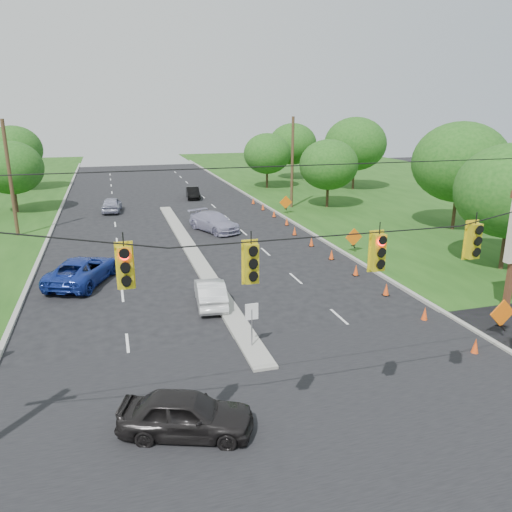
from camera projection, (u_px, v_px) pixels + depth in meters
name	position (u px, v px, depth m)	size (l,w,h in m)	color
ground	(305.00, 435.00, 15.45)	(160.00, 160.00, 0.00)	black
cross_street	(305.00, 435.00, 15.45)	(160.00, 14.00, 0.02)	black
curb_left	(50.00, 234.00, 40.31)	(0.25, 110.00, 0.16)	gray
curb_right	(286.00, 219.00, 45.78)	(0.25, 110.00, 0.16)	gray
median	(193.00, 254.00, 34.76)	(1.00, 34.00, 0.18)	gray
median_sign	(252.00, 317.00, 20.55)	(0.55, 0.06, 2.05)	gray
signal_span	(323.00, 296.00, 13.10)	(25.60, 0.32, 9.00)	#422D1C
utility_pole_far_left	(10.00, 179.00, 38.38)	(0.28, 0.28, 9.00)	#422D1C
utility_pole_far_right	(292.00, 163.00, 49.75)	(0.28, 0.28, 9.00)	#422D1C
cone_0	(475.00, 346.00, 20.46)	(0.32, 0.32, 0.70)	#ED4D17
cone_1	(425.00, 314.00, 23.68)	(0.32, 0.32, 0.70)	#ED4D17
cone_2	(386.00, 289.00, 26.90)	(0.32, 0.32, 0.70)	#ED4D17
cone_3	(356.00, 270.00, 30.12)	(0.32, 0.32, 0.70)	#ED4D17
cone_4	(332.00, 254.00, 33.34)	(0.32, 0.32, 0.70)	#ED4D17
cone_5	(311.00, 242.00, 36.56)	(0.32, 0.32, 0.70)	#ED4D17
cone_6	(295.00, 231.00, 39.78)	(0.32, 0.32, 0.70)	#ED4D17
cone_7	(287.00, 221.00, 43.16)	(0.32, 0.32, 0.70)	#ED4D17
cone_8	(274.00, 213.00, 46.38)	(0.32, 0.32, 0.70)	#ED4D17
cone_9	(263.00, 207.00, 49.60)	(0.32, 0.32, 0.70)	#ED4D17
cone_10	(253.00, 201.00, 52.82)	(0.32, 0.32, 0.70)	#ED4D17
work_sign_0	(502.00, 314.00, 21.74)	(1.27, 0.58, 1.37)	black
work_sign_1	(354.00, 238.00, 34.62)	(1.27, 0.58, 1.37)	black
work_sign_2	(286.00, 203.00, 47.50)	(1.27, 0.58, 1.37)	black
tree_5	(11.00, 168.00, 47.22)	(5.88, 5.88, 6.86)	black
tree_6	(14.00, 150.00, 60.30)	(6.72, 6.72, 7.84)	black
tree_7	(512.00, 191.00, 29.95)	(6.72, 6.72, 7.84)	black
tree_8	(460.00, 162.00, 40.06)	(7.56, 7.56, 8.82)	black
tree_9	(329.00, 165.00, 49.82)	(5.88, 5.88, 6.86)	black
tree_10	(355.00, 144.00, 60.84)	(7.56, 7.56, 8.82)	black
tree_11	(293.00, 144.00, 70.05)	(6.72, 6.72, 7.84)	black
tree_12	(267.00, 154.00, 62.16)	(5.88, 5.88, 6.86)	black
black_sedan	(186.00, 414.00, 15.30)	(1.67, 4.15, 1.41)	black
white_sedan	(210.00, 292.00, 25.54)	(1.41, 4.05, 1.33)	silver
blue_pickup	(82.00, 270.00, 28.70)	(2.59, 5.63, 1.56)	navy
silver_car_far	(214.00, 222.00, 40.99)	(2.16, 5.32, 1.54)	#9895B4
silver_car_oncoming	(112.00, 205.00, 48.67)	(1.72, 4.27, 1.46)	#9596AF
dark_car_receding	(193.00, 193.00, 56.02)	(1.35, 3.87, 1.28)	black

